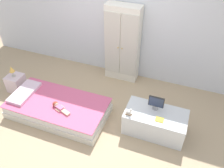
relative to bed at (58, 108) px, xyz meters
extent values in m
cube|color=tan|center=(0.58, 0.06, -0.15)|extent=(10.00, 10.00, 0.02)
cube|color=silver|center=(0.58, 1.63, 1.21)|extent=(6.40, 0.05, 2.70)
cube|color=silver|center=(0.00, 0.00, -0.07)|extent=(1.77, 0.90, 0.13)
cube|color=silver|center=(0.00, 0.00, 0.06)|extent=(1.73, 0.86, 0.13)
cube|color=#D65B84|center=(0.00, 0.00, 0.13)|extent=(1.76, 0.89, 0.02)
cube|color=silver|center=(-0.68, 0.00, 0.17)|extent=(0.32, 0.65, 0.06)
cube|color=#D6668E|center=(0.14, -0.13, 0.17)|extent=(0.15, 0.12, 0.06)
cube|color=#DBB293|center=(0.28, -0.16, 0.16)|extent=(0.16, 0.09, 0.04)
cube|color=#DBB293|center=(0.27, -0.19, 0.16)|extent=(0.16, 0.09, 0.04)
cube|color=#DBB293|center=(0.15, -0.08, 0.15)|extent=(0.10, 0.06, 0.03)
cube|color=#DBB293|center=(0.12, -0.18, 0.15)|extent=(0.10, 0.06, 0.03)
sphere|color=#DBB293|center=(0.04, -0.09, 0.19)|extent=(0.09, 0.09, 0.09)
sphere|color=#9E3D2D|center=(0.03, -0.09, 0.19)|extent=(0.10, 0.10, 0.10)
cube|color=silver|center=(-1.13, 0.29, 0.04)|extent=(0.30, 0.30, 0.35)
cylinder|color=#B7B2AD|center=(-1.13, 0.29, 0.22)|extent=(0.08, 0.08, 0.01)
cylinder|color=#B7B2AD|center=(-1.13, 0.29, 0.27)|extent=(0.02, 0.02, 0.10)
cone|color=#E5B24C|center=(-1.13, 0.29, 0.38)|extent=(0.11, 0.11, 0.12)
cube|color=white|center=(0.71, 1.46, 0.67)|extent=(0.67, 0.26, 1.60)
cube|color=beige|center=(0.55, 1.32, 0.71)|extent=(0.32, 0.02, 1.32)
cube|color=beige|center=(0.88, 1.32, 0.71)|extent=(0.32, 0.02, 1.32)
sphere|color=gold|center=(0.67, 1.30, 0.67)|extent=(0.02, 0.02, 0.02)
sphere|color=gold|center=(0.75, 1.30, 0.67)|extent=(0.02, 0.02, 0.02)
cube|color=silver|center=(1.71, 0.22, 0.07)|extent=(1.00, 0.54, 0.42)
cylinder|color=#99999E|center=(1.67, 0.32, 0.29)|extent=(0.10, 0.10, 0.01)
cylinder|color=#99999E|center=(1.67, 0.32, 0.32)|extent=(0.02, 0.02, 0.05)
cube|color=black|center=(1.67, 0.32, 0.44)|extent=(0.25, 0.02, 0.19)
cube|color=#28334C|center=(1.67, 0.30, 0.44)|extent=(0.23, 0.01, 0.17)
cube|color=#8E6642|center=(1.30, 0.06, 0.29)|extent=(0.11, 0.01, 0.01)
cube|color=#8E6642|center=(1.30, 0.03, 0.29)|extent=(0.11, 0.01, 0.01)
cube|color=white|center=(1.30, 0.04, 0.34)|extent=(0.07, 0.03, 0.04)
cylinder|color=white|center=(1.33, 0.05, 0.31)|extent=(0.01, 0.01, 0.03)
cylinder|color=white|center=(1.33, 0.03, 0.31)|extent=(0.01, 0.01, 0.03)
cylinder|color=white|center=(1.28, 0.05, 0.31)|extent=(0.01, 0.01, 0.03)
cylinder|color=white|center=(1.28, 0.03, 0.31)|extent=(0.01, 0.01, 0.03)
cylinder|color=white|center=(1.33, 0.04, 0.37)|extent=(0.02, 0.02, 0.02)
sphere|color=white|center=(1.33, 0.04, 0.39)|extent=(0.04, 0.04, 0.04)
cube|color=gold|center=(1.79, 0.10, 0.29)|extent=(0.13, 0.10, 0.01)
camera|label=1|loc=(1.97, -2.49, 3.07)|focal=38.11mm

